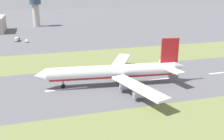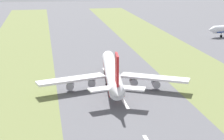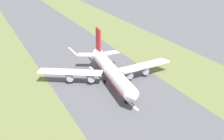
# 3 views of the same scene
# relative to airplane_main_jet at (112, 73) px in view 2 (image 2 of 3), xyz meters

# --- Properties ---
(ground_plane) EXTENTS (800.00, 800.00, 0.00)m
(ground_plane) POSITION_rel_airplane_main_jet_xyz_m (1.06, -1.61, -6.02)
(ground_plane) COLOR #56565B
(grass_median_west) EXTENTS (40.00, 600.00, 0.01)m
(grass_median_west) POSITION_rel_airplane_main_jet_xyz_m (-43.94, -1.61, -6.02)
(grass_median_west) COLOR olive
(grass_median_west) RESTS_ON ground
(grass_median_east) EXTENTS (40.00, 600.00, 0.01)m
(grass_median_east) POSITION_rel_airplane_main_jet_xyz_m (46.06, -1.61, -6.02)
(grass_median_east) COLOR olive
(grass_median_east) RESTS_ON ground
(centreline_dash_mid) EXTENTS (1.20, 18.00, 0.01)m
(centreline_dash_mid) POSITION_rel_airplane_main_jet_xyz_m (1.06, -18.11, -6.01)
(centreline_dash_mid) COLOR silver
(centreline_dash_mid) RESTS_ON ground
(centreline_dash_far) EXTENTS (1.20, 18.00, 0.01)m
(centreline_dash_far) POSITION_rel_airplane_main_jet_xyz_m (1.06, 21.89, -6.01)
(centreline_dash_far) COLOR silver
(centreline_dash_far) RESTS_ON ground
(airplane_main_jet) EXTENTS (63.73, 67.19, 20.20)m
(airplane_main_jet) POSITION_rel_airplane_main_jet_xyz_m (0.00, 0.00, 0.00)
(airplane_main_jet) COLOR white
(airplane_main_jet) RESTS_ON ground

